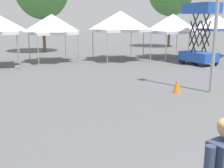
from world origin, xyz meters
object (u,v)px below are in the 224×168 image
canopy_tent_behind_right (173,24)px  canopy_tent_behind_left (216,22)px  traffic_cone_lot_center (177,86)px  scissor_lift (199,46)px  canopy_tent_far_left (52,24)px  canopy_tent_right_of_center (121,21)px

canopy_tent_behind_right → canopy_tent_behind_left: size_ratio=1.01×
traffic_cone_lot_center → canopy_tent_behind_left: bearing=41.1°
canopy_tent_behind_right → scissor_lift: bearing=-96.3°
canopy_tent_far_left → canopy_tent_behind_right: (8.93, -1.59, 0.04)m
canopy_tent_right_of_center → scissor_lift: bearing=-47.4°
canopy_tent_far_left → canopy_tent_right_of_center: 4.88m
canopy_tent_behind_right → scissor_lift: scissor_lift is taller
canopy_tent_far_left → canopy_tent_right_of_center: (4.76, -1.04, 0.20)m
canopy_tent_far_left → scissor_lift: 10.07m
canopy_tent_right_of_center → canopy_tent_behind_right: size_ratio=1.04×
canopy_tent_behind_left → canopy_tent_behind_right: bearing=176.2°
traffic_cone_lot_center → canopy_tent_far_left: bearing=104.0°
canopy_tent_behind_right → traffic_cone_lot_center: size_ratio=6.13×
canopy_tent_right_of_center → traffic_cone_lot_center: size_ratio=6.39×
canopy_tent_far_left → scissor_lift: size_ratio=0.84×
canopy_tent_right_of_center → traffic_cone_lot_center: bearing=-102.0°
canopy_tent_behind_left → scissor_lift: scissor_lift is taller
canopy_tent_behind_right → canopy_tent_right_of_center: bearing=172.5°
canopy_tent_behind_right → canopy_tent_far_left: bearing=169.9°
traffic_cone_lot_center → scissor_lift: bearing=44.0°
canopy_tent_far_left → canopy_tent_behind_left: size_ratio=0.97×
canopy_tent_far_left → scissor_lift: bearing=-31.1°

